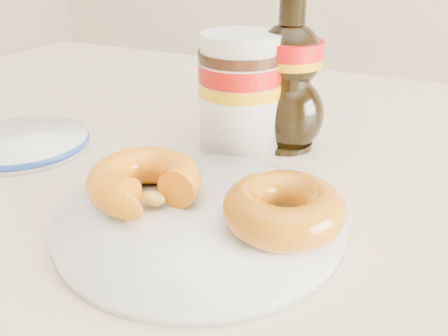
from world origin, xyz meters
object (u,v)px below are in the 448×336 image
at_px(donut_bitten, 145,181).
at_px(blue_rim_saucer, 23,142).
at_px(donut_whole, 284,209).
at_px(syrup_bottle, 289,77).
at_px(plate, 200,219).
at_px(dark_jar, 270,84).
at_px(nutella_jar, 240,89).
at_px(dining_table, 276,240).

height_order(donut_bitten, blue_rim_saucer, donut_bitten).
bearing_deg(blue_rim_saucer, donut_whole, -8.55).
distance_m(donut_whole, syrup_bottle, 0.21).
distance_m(plate, syrup_bottle, 0.22).
bearing_deg(donut_bitten, syrup_bottle, 71.84).
bearing_deg(syrup_bottle, dark_jar, 120.95).
xyz_separation_m(donut_bitten, blue_rim_saucer, (-0.21, 0.06, -0.02)).
height_order(donut_whole, nutella_jar, nutella_jar).
xyz_separation_m(dining_table, plate, (-0.03, -0.13, 0.09)).
bearing_deg(donut_bitten, dark_jar, 87.69).
xyz_separation_m(dark_jar, blue_rim_saucer, (-0.22, -0.23, -0.04)).
relative_size(dining_table, blue_rim_saucer, 9.11).
xyz_separation_m(plate, donut_bitten, (-0.06, 0.00, 0.02)).
distance_m(plate, dark_jar, 0.30).
distance_m(donut_bitten, nutella_jar, 0.18).
distance_m(dining_table, syrup_bottle, 0.19).
distance_m(donut_bitten, donut_whole, 0.13).
height_order(donut_whole, blue_rim_saucer, donut_whole).
height_order(plate, nutella_jar, nutella_jar).
bearing_deg(dining_table, nutella_jar, 144.18).
relative_size(plate, syrup_bottle, 1.48).
height_order(dining_table, blue_rim_saucer, blue_rim_saucer).
bearing_deg(dining_table, syrup_bottle, 105.44).
bearing_deg(dark_jar, plate, -81.26).
distance_m(nutella_jar, dark_jar, 0.12).
height_order(plate, dark_jar, dark_jar).
xyz_separation_m(nutella_jar, dark_jar, (-0.01, 0.12, -0.03)).
bearing_deg(plate, blue_rim_saucer, 167.22).
height_order(nutella_jar, syrup_bottle, syrup_bottle).
bearing_deg(syrup_bottle, blue_rim_saucer, -152.95).
bearing_deg(dark_jar, donut_bitten, -92.26).
bearing_deg(donut_whole, dining_table, 110.19).
bearing_deg(nutella_jar, donut_bitten, -96.05).
bearing_deg(donut_bitten, blue_rim_saucer, 164.32).
xyz_separation_m(dining_table, dark_jar, (-0.08, 0.17, 0.13)).
distance_m(plate, nutella_jar, 0.19).
distance_m(dining_table, donut_bitten, 0.19).
bearing_deg(plate, donut_bitten, 178.35).
bearing_deg(syrup_bottle, donut_bitten, -108.11).
xyz_separation_m(donut_bitten, nutella_jar, (0.02, 0.17, 0.04)).
height_order(plate, donut_bitten, donut_bitten).
xyz_separation_m(donut_bitten, dark_jar, (0.01, 0.29, 0.02)).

